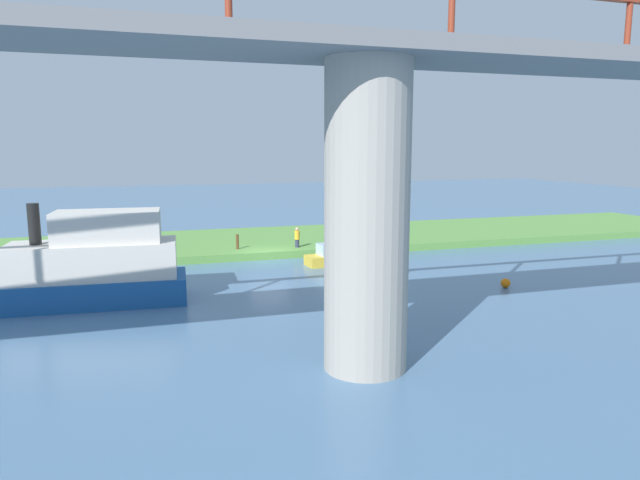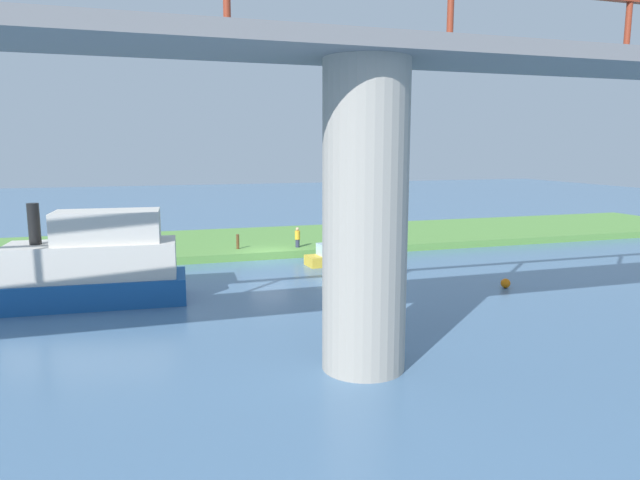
{
  "view_description": "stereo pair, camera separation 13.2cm",
  "coord_description": "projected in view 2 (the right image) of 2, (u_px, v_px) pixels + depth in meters",
  "views": [
    {
      "loc": [
        7.92,
        36.03,
        7.28
      ],
      "look_at": [
        -1.89,
        5.0,
        2.0
      ],
      "focal_mm": 31.91,
      "sensor_mm": 36.0,
      "label": 1
    },
    {
      "loc": [
        7.8,
        36.07,
        7.28
      ],
      "look_at": [
        -1.89,
        5.0,
        2.0
      ],
      "focal_mm": 31.91,
      "sensor_mm": 36.0,
      "label": 2
    }
  ],
  "objects": [
    {
      "name": "bridge_pylon",
      "position": [
        365.0,
        219.0,
        18.3
      ],
      "size": [
        2.76,
        2.76,
        10.01
      ],
      "primitive_type": "cylinder",
      "color": "#9E998E",
      "rests_on": "ground"
    },
    {
      "name": "bridge_span",
      "position": [
        367.0,
        42.0,
        17.43
      ],
      "size": [
        55.94,
        4.3,
        3.25
      ],
      "color": "slate",
      "rests_on": "bridge_pylon"
    },
    {
      "name": "grassy_bank",
      "position": [
        253.0,
        242.0,
        43.06
      ],
      "size": [
        80.0,
        12.0,
        0.5
      ],
      "primitive_type": "cube",
      "color": "#5B9342",
      "rests_on": "ground"
    },
    {
      "name": "ground_plane",
      "position": [
        270.0,
        260.0,
        37.45
      ],
      "size": [
        160.0,
        160.0,
        0.0
      ],
      "primitive_type": "plane",
      "color": "#4C7093"
    },
    {
      "name": "houseboat_blue",
      "position": [
        336.0,
        257.0,
        35.88
      ],
      "size": [
        4.21,
        1.84,
        1.36
      ],
      "color": "gold",
      "rests_on": "ground"
    },
    {
      "name": "motorboat_red",
      "position": [
        89.0,
        267.0,
        26.63
      ],
      "size": [
        9.61,
        3.74,
        4.82
      ],
      "color": "#195199",
      "rests_on": "ground"
    },
    {
      "name": "marker_buoy",
      "position": [
        506.0,
        283.0,
        29.87
      ],
      "size": [
        0.5,
        0.5,
        0.5
      ],
      "primitive_type": "sphere",
      "color": "orange",
      "rests_on": "ground"
    },
    {
      "name": "mooring_post",
      "position": [
        238.0,
        242.0,
        38.54
      ],
      "size": [
        0.2,
        0.2,
        1.0
      ],
      "primitive_type": "cylinder",
      "color": "brown",
      "rests_on": "grassy_bank"
    },
    {
      "name": "riverboat_paddlewheel",
      "position": [
        67.0,
        281.0,
        29.44
      ],
      "size": [
        4.01,
        1.46,
        1.33
      ],
      "color": "white",
      "rests_on": "ground"
    },
    {
      "name": "person_on_bank",
      "position": [
        298.0,
        237.0,
        39.15
      ],
      "size": [
        0.47,
        0.47,
        1.39
      ],
      "color": "#2D334C",
      "rests_on": "grassy_bank"
    }
  ]
}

